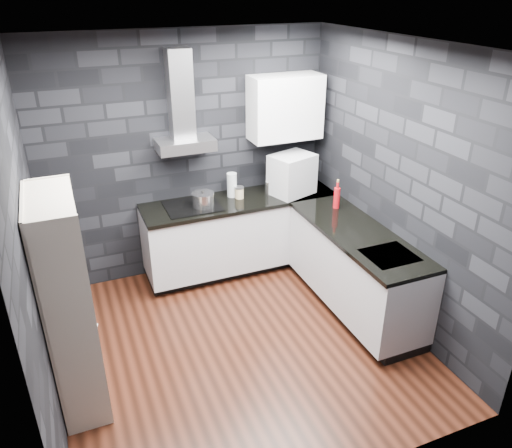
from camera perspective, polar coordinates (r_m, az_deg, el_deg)
ground at (r=4.90m, az=-1.83°, el=-13.46°), size 3.20×3.20×0.00m
ceiling at (r=3.79m, az=-2.45°, el=19.76°), size 3.20×3.20×0.00m
wall_back at (r=5.61m, az=-7.97°, el=7.53°), size 3.20×0.05×2.70m
wall_front at (r=2.91m, az=9.41°, el=-11.76°), size 3.20×0.05×2.70m
wall_left at (r=3.97m, az=-24.64°, el=-2.93°), size 0.05×3.20×2.70m
wall_right at (r=4.92m, az=15.97°, el=4.02°), size 0.05×3.20×2.70m
toekick_back at (r=6.04m, az=-1.91°, el=-4.39°), size 2.18×0.50×0.10m
toekick_right at (r=5.44m, az=11.24°, el=-8.75°), size 0.50×1.78×0.10m
counter_back_cab at (r=5.80m, az=-1.83°, el=-0.92°), size 2.20×0.60×0.76m
counter_right_cab at (r=5.19m, az=11.28°, el=-4.96°), size 0.60×1.80×0.76m
counter_back_top at (r=5.62m, az=-1.85°, el=2.67°), size 2.20×0.62×0.04m
counter_right_top at (r=5.00m, az=11.58°, el=-1.06°), size 0.62×1.80×0.04m
counter_corner_top at (r=5.93m, az=5.38°, el=3.87°), size 0.62×0.62×0.04m
hood_body at (r=5.36m, az=-8.07°, el=8.98°), size 0.60×0.34×0.12m
hood_chimney at (r=5.30m, az=-8.63°, el=14.45°), size 0.24×0.20×0.90m
upper_cabinet at (r=5.66m, az=3.35°, el=13.16°), size 0.80×0.35×0.70m
cooktop at (r=5.47m, az=-7.29°, el=2.06°), size 0.58×0.50×0.01m
sink_rim at (r=4.64m, az=15.03°, el=-3.49°), size 0.44×0.40×0.01m
pot at (r=5.41m, az=-6.05°, el=2.74°), size 0.28×0.28×0.14m
glass_vase at (r=5.64m, az=-2.77°, el=4.49°), size 0.15×0.15×0.27m
storage_jar at (r=5.62m, az=-1.91°, el=3.55°), size 0.13×0.13×0.12m
utensil_crock at (r=5.75m, az=1.58°, el=4.24°), size 0.14×0.14×0.14m
appliance_garage at (r=5.71m, az=4.13°, el=5.65°), size 0.56×0.49×0.47m
red_bottle at (r=5.42m, az=9.21°, el=2.95°), size 0.08×0.08×0.23m
bookshelf at (r=4.09m, az=-20.61°, el=-8.68°), size 0.34×0.80×1.80m
fruit_bowl at (r=3.97m, az=-20.58°, el=-9.14°), size 0.25×0.25×0.06m
book_red at (r=4.43m, az=-20.22°, el=-10.87°), size 0.16×0.03×0.22m
book_second at (r=4.41m, az=-20.25°, el=-10.72°), size 0.17×0.06×0.24m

